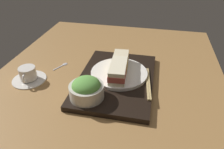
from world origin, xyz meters
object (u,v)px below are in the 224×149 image
at_px(sandwich_middle, 119,66).
at_px(sandwich_far, 121,58).
at_px(sandwich_plate, 119,73).
at_px(chopsticks_pair, 148,83).
at_px(coffee_cup, 28,75).
at_px(salad_bowl, 86,89).
at_px(teaspoon, 63,65).
at_px(sandwich_near, 117,75).

distance_m(sandwich_middle, sandwich_far, 0.07).
height_order(sandwich_plate, chopsticks_pair, sandwich_plate).
xyz_separation_m(sandwich_far, coffee_cup, (-0.16, 0.37, -0.04)).
height_order(salad_bowl, chopsticks_pair, salad_bowl).
xyz_separation_m(sandwich_middle, sandwich_far, (0.07, 0.00, -0.00)).
relative_size(sandwich_middle, teaspoon, 1.07).
distance_m(sandwich_near, coffee_cup, 0.38).
bearing_deg(coffee_cup, sandwich_plate, -76.39).
height_order(sandwich_near, sandwich_far, sandwich_near).
bearing_deg(sandwich_near, salad_bowl, 138.28).
xyz_separation_m(sandwich_near, chopsticks_pair, (0.03, -0.12, -0.04)).
height_order(sandwich_plate, sandwich_near, sandwich_near).
distance_m(sandwich_far, teaspoon, 0.28).
bearing_deg(sandwich_middle, chopsticks_pair, -108.85).
bearing_deg(teaspoon, sandwich_plate, -101.21).
relative_size(sandwich_far, salad_bowl, 0.66).
distance_m(chopsticks_pair, coffee_cup, 0.50).
distance_m(sandwich_plate, sandwich_near, 0.08).
height_order(sandwich_near, sandwich_middle, sandwich_near).
relative_size(sandwich_near, salad_bowl, 0.69).
xyz_separation_m(sandwich_middle, teaspoon, (0.06, 0.28, -0.06)).
bearing_deg(coffee_cup, sandwich_far, -66.62).
bearing_deg(sandwich_middle, sandwich_far, 3.75).
bearing_deg(chopsticks_pair, coffee_cup, 95.44).
height_order(sandwich_far, salad_bowl, salad_bowl).
height_order(sandwich_near, salad_bowl, salad_bowl).
distance_m(sandwich_near, teaspoon, 0.32).
xyz_separation_m(salad_bowl, teaspoon, (0.23, 0.19, -0.05)).
relative_size(sandwich_plate, sandwich_middle, 2.74).
bearing_deg(teaspoon, coffee_cup, 147.42).
relative_size(chopsticks_pair, teaspoon, 2.59).
xyz_separation_m(chopsticks_pair, teaspoon, (0.10, 0.41, -0.02)).
relative_size(sandwich_near, chopsticks_pair, 0.41).
bearing_deg(sandwich_far, sandwich_plate, -176.25).
relative_size(sandwich_plate, chopsticks_pair, 1.13).
bearing_deg(sandwich_near, sandwich_plate, 3.75).
bearing_deg(sandwich_plate, salad_bowl, 153.08).
distance_m(sandwich_plate, salad_bowl, 0.20).
xyz_separation_m(sandwich_plate, sandwich_near, (-0.07, -0.00, 0.04)).
distance_m(sandwich_plate, coffee_cup, 0.38).
distance_m(sandwich_far, salad_bowl, 0.25).
bearing_deg(coffee_cup, sandwich_middle, -76.39).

